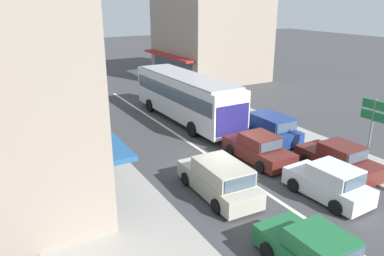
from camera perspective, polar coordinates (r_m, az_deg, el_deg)
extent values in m
plane|color=#3F3F42|center=(19.34, 5.14, -5.85)|extent=(140.00, 140.00, 0.00)
cube|color=silver|center=(22.47, -0.61, -2.12)|extent=(0.20, 28.00, 0.01)
cube|color=#A39E96|center=(22.15, -18.86, -3.34)|extent=(5.20, 44.00, 0.14)
cube|color=#A39E96|center=(27.29, 8.81, 1.65)|extent=(2.80, 44.00, 0.12)
cube|color=#23568E|center=(16.33, -14.20, -0.93)|extent=(1.10, 6.47, 0.20)
cube|color=#425160|center=(16.71, -15.23, -5.36)|extent=(0.06, 5.62, 1.80)
cube|color=gold|center=(23.30, -18.95, 4.56)|extent=(1.10, 6.82, 0.20)
cube|color=#425160|center=(23.57, -19.61, 1.36)|extent=(0.06, 5.93, 1.80)
cube|color=#23568E|center=(31.23, -23.03, 7.56)|extent=(1.10, 7.75, 0.20)
cube|color=#425160|center=(31.44, -23.48, 5.13)|extent=(0.06, 6.74, 1.80)
cube|color=gray|center=(40.84, 2.70, 13.86)|extent=(8.99, 10.52, 8.87)
cube|color=maroon|center=(38.67, -3.69, 10.96)|extent=(1.10, 9.68, 0.20)
cube|color=#425160|center=(39.05, -3.09, 9.12)|extent=(0.06, 8.42, 1.80)
cube|color=silver|center=(25.90, -0.94, 4.84)|extent=(2.71, 10.85, 2.70)
cube|color=#425160|center=(25.81, -0.94, 5.71)|extent=(2.75, 10.42, 0.90)
cube|color=navy|center=(21.59, 6.22, 1.24)|extent=(2.25, 0.10, 1.76)
cube|color=#A8A8AC|center=(25.60, -0.95, 7.90)|extent=(2.57, 9.98, 0.12)
cylinder|color=black|center=(28.58, -6.44, 3.43)|extent=(0.28, 0.96, 0.96)
cylinder|color=black|center=(29.65, -2.03, 4.11)|extent=(0.28, 0.96, 0.96)
cylinder|color=black|center=(23.21, 0.03, -0.16)|extent=(0.28, 0.96, 0.96)
cylinder|color=black|center=(24.51, 5.07, 0.82)|extent=(0.28, 0.96, 0.96)
cube|color=silver|center=(17.25, 19.88, -8.32)|extent=(1.82, 3.78, 0.76)
cube|color=silver|center=(16.79, 20.95, -6.56)|extent=(1.61, 1.97, 0.64)
cube|color=#425160|center=(17.32, 18.42, -5.47)|extent=(1.40, 0.13, 0.54)
cube|color=#425160|center=(16.31, 23.64, -7.70)|extent=(1.37, 0.13, 0.51)
cylinder|color=black|center=(17.38, 15.23, -8.37)|extent=(0.21, 0.63, 0.62)
cylinder|color=black|center=(18.53, 18.73, -6.96)|extent=(0.21, 0.63, 0.62)
cylinder|color=black|center=(16.18, 21.05, -11.20)|extent=(0.21, 0.63, 0.62)
cylinder|color=black|center=(17.41, 24.38, -9.45)|extent=(0.21, 0.63, 0.62)
cube|color=#B7B29E|center=(16.54, 3.93, -8.34)|extent=(1.89, 4.55, 0.76)
cube|color=#B7B29E|center=(15.96, 4.65, -6.55)|extent=(1.71, 2.65, 0.68)
cube|color=#425160|center=(16.98, 2.27, -4.86)|extent=(1.51, 0.10, 0.58)
cube|color=#425160|center=(14.98, 7.36, -8.45)|extent=(1.48, 0.10, 0.54)
cylinder|color=black|center=(17.30, -0.96, -7.77)|extent=(0.20, 0.62, 0.62)
cylinder|color=black|center=(18.08, 4.06, -6.58)|extent=(0.20, 0.62, 0.62)
cylinder|color=black|center=(15.24, 3.73, -11.82)|extent=(0.20, 0.62, 0.62)
cylinder|color=black|center=(16.12, 9.18, -10.20)|extent=(0.20, 0.62, 0.62)
cube|color=#561E19|center=(20.10, 10.00, -3.51)|extent=(1.76, 4.22, 0.72)
cube|color=#561E19|center=(19.79, 10.29, -1.83)|extent=(1.58, 1.81, 0.60)
cube|color=#425160|center=(20.45, 8.65, -1.05)|extent=(1.44, 0.07, 0.51)
cube|color=#425160|center=(19.15, 12.05, -2.68)|extent=(1.40, 0.07, 0.48)
cylinder|color=black|center=(20.59, 5.89, -3.34)|extent=(0.19, 0.62, 0.62)
cylinder|color=black|center=(21.58, 9.61, -2.44)|extent=(0.19, 0.62, 0.62)
cylinder|color=black|center=(18.78, 10.38, -5.84)|extent=(0.19, 0.62, 0.62)
cylinder|color=black|center=(19.86, 14.20, -4.71)|extent=(0.19, 0.62, 0.62)
cube|color=#1E6638|center=(12.38, 19.16, -16.30)|extent=(1.57, 1.81, 0.60)
cube|color=#425160|center=(12.87, 16.03, -14.47)|extent=(1.44, 0.07, 0.51)
cylinder|color=black|center=(13.10, 11.47, -17.96)|extent=(0.18, 0.62, 0.62)
cylinder|color=black|center=(14.13, 16.95, -15.45)|extent=(0.18, 0.62, 0.62)
cube|color=#561E19|center=(19.87, 21.40, -4.87)|extent=(1.77, 4.22, 0.72)
cube|color=#561E19|center=(19.57, 21.86, -3.20)|extent=(1.58, 1.82, 0.60)
cube|color=#425160|center=(20.09, 19.84, -2.37)|extent=(1.44, 0.08, 0.51)
cube|color=#425160|center=(19.07, 23.99, -4.06)|extent=(1.40, 0.08, 0.48)
cylinder|color=black|center=(20.06, 17.01, -4.74)|extent=(0.19, 0.62, 0.62)
cylinder|color=black|center=(21.28, 20.21, -3.71)|extent=(0.19, 0.62, 0.62)
cylinder|color=black|center=(18.63, 22.64, -7.31)|extent=(0.19, 0.62, 0.62)
cylinder|color=black|center=(19.94, 25.70, -6.01)|extent=(0.19, 0.62, 0.62)
cube|color=navy|center=(23.26, 11.29, -0.40)|extent=(1.79, 4.51, 0.76)
cube|color=navy|center=(22.79, 11.98, 1.06)|extent=(1.66, 2.61, 0.68)
cube|color=#425160|center=(23.74, 9.88, 1.92)|extent=(1.51, 0.07, 0.58)
cube|color=#425160|center=(21.88, 14.25, 0.12)|extent=(1.48, 0.07, 0.54)
cylinder|color=black|center=(23.78, 7.54, -0.29)|extent=(0.18, 0.62, 0.62)
cylinder|color=black|center=(24.84, 10.78, 0.38)|extent=(0.18, 0.62, 0.62)
cylinder|color=black|center=(21.84, 11.80, -2.32)|extent=(0.18, 0.62, 0.62)
cylinder|color=black|center=(22.99, 15.11, -1.49)|extent=(0.18, 0.62, 0.62)
cube|color=navy|center=(27.19, 4.12, 2.77)|extent=(1.69, 3.72, 0.76)
cube|color=navy|center=(26.76, 4.50, 4.05)|extent=(1.55, 1.92, 0.64)
cube|color=#425160|center=(27.55, 3.40, 4.52)|extent=(1.40, 0.08, 0.54)
cube|color=#425160|center=(25.98, 5.66, 3.56)|extent=(1.37, 0.08, 0.51)
cylinder|color=black|center=(27.75, 1.45, 2.70)|extent=(0.19, 0.62, 0.62)
cylinder|color=black|center=(28.57, 4.30, 3.14)|extent=(0.19, 0.62, 0.62)
cylinder|color=black|center=(25.94, 3.90, 1.49)|extent=(0.19, 0.62, 0.62)
cylinder|color=black|center=(26.82, 6.86, 1.98)|extent=(0.19, 0.62, 0.62)
cylinder|color=gray|center=(32.11, -18.43, 7.28)|extent=(0.12, 0.12, 4.20)
cube|color=black|center=(31.83, -18.76, 10.36)|extent=(0.24, 0.24, 0.68)
sphere|color=black|center=(31.83, -18.55, 10.80)|extent=(0.13, 0.13, 0.13)
sphere|color=orange|center=(31.86, -18.51, 10.41)|extent=(0.13, 0.13, 0.13)
sphere|color=black|center=(31.89, -18.47, 10.02)|extent=(0.13, 0.13, 0.13)
cylinder|color=gray|center=(20.47, 25.54, -0.86)|extent=(0.10, 0.10, 3.60)
cube|color=#19753D|center=(20.04, 26.19, 3.16)|extent=(0.08, 1.40, 0.44)
cube|color=white|center=(20.08, 26.26, 3.17)|extent=(0.01, 1.10, 0.10)
cube|color=#19753D|center=(20.18, 25.96, 1.66)|extent=(0.08, 1.40, 0.44)
cube|color=white|center=(20.22, 26.04, 1.68)|extent=(0.01, 1.10, 0.10)
cylinder|color=#4C4742|center=(26.25, -16.96, 1.47)|extent=(0.14, 0.14, 0.84)
cylinder|color=#4C4742|center=(26.23, -17.35, 1.42)|extent=(0.14, 0.14, 0.84)
cube|color=#A82D38|center=(26.05, -17.30, 2.91)|extent=(0.38, 0.25, 0.56)
sphere|color=tan|center=(25.95, -17.39, 3.76)|extent=(0.22, 0.22, 0.22)
cylinder|color=#A82D38|center=(26.08, -16.78, 2.98)|extent=(0.09, 0.09, 0.54)
cylinder|color=#A82D38|center=(26.02, -17.82, 2.84)|extent=(0.09, 0.09, 0.54)
cube|color=black|center=(26.04, -17.93, 2.42)|extent=(0.12, 0.25, 0.22)
cylinder|color=#232838|center=(24.22, -14.37, 0.25)|extent=(0.14, 0.14, 0.84)
cylinder|color=#232838|center=(24.38, -14.51, 0.36)|extent=(0.14, 0.14, 0.84)
cube|color=#478951|center=(24.09, -14.58, 1.88)|extent=(0.24, 0.37, 0.56)
sphere|color=brown|center=(23.98, -14.65, 2.80)|extent=(0.22, 0.22, 0.22)
cylinder|color=#478951|center=(23.87, -14.39, 1.74)|extent=(0.09, 0.09, 0.54)
cylinder|color=#478951|center=(24.31, -14.76, 2.02)|extent=(0.09, 0.09, 0.54)
cylinder|color=#4C4742|center=(19.96, -12.35, -3.66)|extent=(0.14, 0.14, 0.84)
cylinder|color=#4C4742|center=(19.80, -12.34, -3.86)|extent=(0.14, 0.14, 0.84)
cube|color=#A82D38|center=(19.63, -12.49, -1.87)|extent=(0.31, 0.41, 0.56)
sphere|color=#9E7051|center=(19.49, -12.57, -0.77)|extent=(0.22, 0.22, 0.22)
cylinder|color=#A82D38|center=(19.85, -12.50, -1.63)|extent=(0.09, 0.09, 0.54)
cylinder|color=#A82D38|center=(19.40, -12.48, -2.12)|extent=(0.09, 0.09, 0.54)
cube|color=black|center=(19.40, -12.38, -2.69)|extent=(0.26, 0.17, 0.22)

